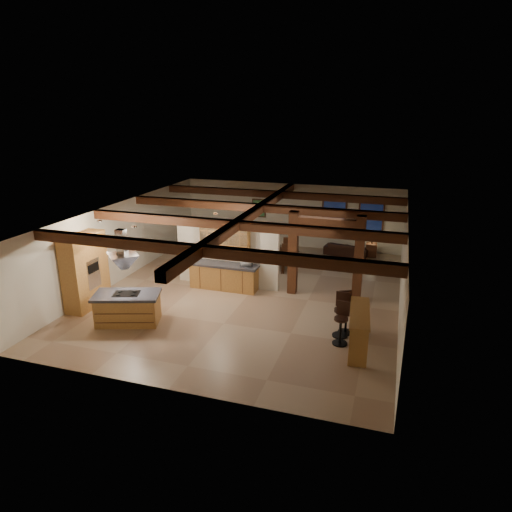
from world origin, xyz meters
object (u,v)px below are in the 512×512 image
Objects in this scene: dining_table at (271,258)px; kitchen_island at (128,308)px; sofa at (346,249)px; bar_counter at (359,324)px.

kitchen_island is at bearing -94.13° from dining_table.
dining_table is at bearing 50.97° from sofa.
kitchen_island is 1.17× the size of sofa.
bar_counter is (6.72, 0.51, 0.25)m from kitchen_island.
bar_counter is at bearing 4.37° from kitchen_island.
dining_table is 3.64m from sofa.
kitchen_island is 1.09× the size of dining_table.
kitchen_island is at bearing 67.14° from sofa.
kitchen_island reaches higher than sofa.
sofa is (2.72, 2.41, -0.08)m from dining_table.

